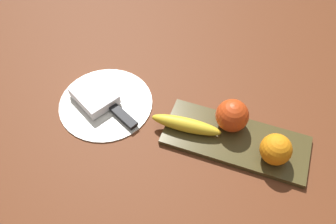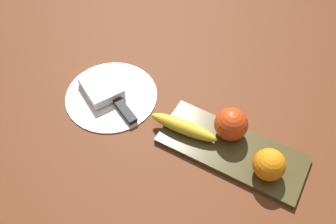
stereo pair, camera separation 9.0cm
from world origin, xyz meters
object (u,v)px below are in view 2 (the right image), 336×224
banana (183,128)px  folded_napkin (101,87)px  knife (122,107)px  fruit_tray (232,150)px  orange_near_apple (269,165)px  apple (231,124)px  dinner_plate (111,95)px

banana → folded_napkin: size_ratio=1.54×
knife → folded_napkin: bearing=9.9°
fruit_tray → orange_near_apple: orange_near_apple is taller
banana → knife: size_ratio=1.05×
fruit_tray → banana: size_ratio=2.01×
apple → dinner_plate: (0.34, 0.04, -0.05)m
apple → dinner_plate: bearing=6.1°
fruit_tray → dinner_plate: size_ratio=1.42×
apple → orange_near_apple: bearing=154.0°
fruit_tray → apple: size_ratio=4.35×
fruit_tray → apple: 0.06m
knife → banana: bearing=-151.0°
apple → fruit_tray: bearing=124.4°
banana → knife: bearing=179.0°
banana → folded_napkin: (0.26, -0.02, -0.01)m
fruit_tray → folded_napkin: (0.39, 0.00, 0.01)m
fruit_tray → knife: bearing=4.6°
fruit_tray → dinner_plate: fruit_tray is taller
apple → folded_napkin: bearing=5.5°
banana → orange_near_apple: bearing=-5.5°
dinner_plate → knife: 0.06m
fruit_tray → folded_napkin: 0.39m
apple → banana: 0.12m
apple → knife: 0.29m
banana → dinner_plate: banana is taller
fruit_tray → banana: banana is taller
banana → folded_napkin: bearing=172.7°
fruit_tray → apple: (0.02, -0.04, 0.05)m
dinner_plate → folded_napkin: (0.03, 0.00, 0.02)m
apple → dinner_plate: apple is taller
banana → dinner_plate: 0.24m
dinner_plate → folded_napkin: bearing=0.0°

